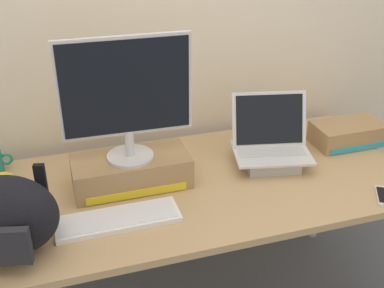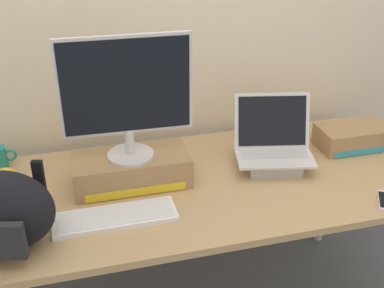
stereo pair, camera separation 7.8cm
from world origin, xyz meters
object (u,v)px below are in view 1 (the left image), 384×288
object	(u,v)px
toner_box_yellow	(131,171)
open_laptop	(271,151)
desktop_monitor	(126,95)
toner_box_cyan	(347,133)
plush_toy	(4,187)
messenger_backpack	(6,217)
external_keyboard	(118,219)

from	to	relation	value
toner_box_yellow	open_laptop	bearing A→B (deg)	-0.90
desktop_monitor	toner_box_cyan	size ratio (longest dim) A/B	1.56
plush_toy	open_laptop	bearing A→B (deg)	-2.70
desktop_monitor	open_laptop	distance (m)	0.69
desktop_monitor	messenger_backpack	world-z (taller)	desktop_monitor
plush_toy	toner_box_cyan	distance (m)	1.52
external_keyboard	plush_toy	size ratio (longest dim) A/B	3.93
open_laptop	toner_box_yellow	bearing A→B (deg)	-168.55
desktop_monitor	plush_toy	xyz separation A→B (m)	(-0.49, 0.04, -0.33)
toner_box_yellow	toner_box_cyan	bearing A→B (deg)	3.00
plush_toy	messenger_backpack	bearing A→B (deg)	-85.12
toner_box_yellow	external_keyboard	xyz separation A→B (m)	(-0.10, -0.23, -0.05)
toner_box_yellow	open_laptop	distance (m)	0.61
desktop_monitor	messenger_backpack	size ratio (longest dim) A/B	1.33
desktop_monitor	external_keyboard	size ratio (longest dim) A/B	1.11
open_laptop	plush_toy	size ratio (longest dim) A/B	3.24
toner_box_cyan	toner_box_yellow	bearing A→B (deg)	-177.00
open_laptop	toner_box_cyan	bearing A→B (deg)	20.93
toner_box_yellow	external_keyboard	world-z (taller)	toner_box_yellow
toner_box_yellow	open_laptop	size ratio (longest dim) A/B	1.26
desktop_monitor	toner_box_cyan	world-z (taller)	desktop_monitor
open_laptop	external_keyboard	size ratio (longest dim) A/B	0.82
desktop_monitor	open_laptop	world-z (taller)	desktop_monitor
open_laptop	external_keyboard	distance (m)	0.74
open_laptop	plush_toy	world-z (taller)	open_laptop
messenger_backpack	open_laptop	bearing A→B (deg)	28.97
toner_box_yellow	messenger_backpack	size ratio (longest dim) A/B	1.24
toner_box_cyan	messenger_backpack	bearing A→B (deg)	-167.12
open_laptop	external_keyboard	xyz separation A→B (m)	(-0.71, -0.22, -0.05)
desktop_monitor	messenger_backpack	bearing A→B (deg)	-146.08
messenger_backpack	toner_box_cyan	size ratio (longest dim) A/B	1.17
toner_box_yellow	messenger_backpack	world-z (taller)	messenger_backpack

